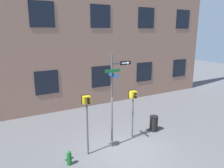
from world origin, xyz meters
name	(u,v)px	position (x,y,z in m)	size (l,w,h in m)	color
ground_plane	(127,151)	(0.00, 0.00, 0.00)	(60.00, 60.00, 0.00)	#515154
building_facade	(72,16)	(0.00, 6.98, 6.46)	(24.00, 0.63, 12.91)	#936B56
street_sign_pole	(114,95)	(-0.30, 0.72, 2.60)	(1.35, 0.82, 4.46)	#4C4C51
pedestrian_signal_left	(87,110)	(-1.67, 0.65, 2.14)	(0.37, 0.40, 2.78)	#4C4C51
pedestrian_signal_right	(133,101)	(1.02, 1.05, 1.98)	(0.37, 0.40, 2.54)	#4C4C51
fire_hydrant	(69,158)	(-2.67, 0.29, 0.31)	(0.37, 0.21, 0.63)	#196028
trash_bin	(154,123)	(2.48, 1.09, 0.44)	(0.48, 0.48, 0.87)	black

